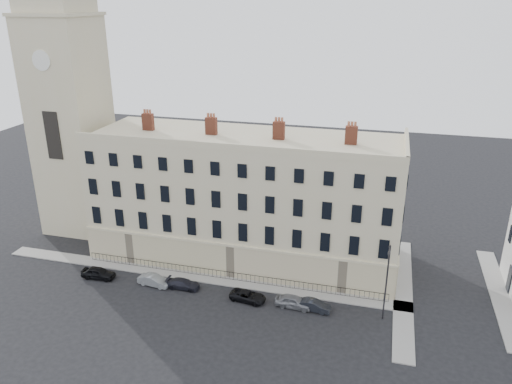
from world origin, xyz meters
TOP-DOWN VIEW (x-y plane):
  - ground at (0.00, 0.00)m, footprint 160.00×160.00m
  - terrace at (-5.97, 11.97)m, footprint 36.22×12.22m
  - church_tower at (-30.00, 14.00)m, footprint 8.00×8.13m
  - pavement_terrace at (-10.00, 5.00)m, footprint 48.00×2.00m
  - pavement_east_return at (13.00, 8.00)m, footprint 2.00×24.00m
  - pavement_adjacent at (23.00, 10.00)m, footprint 2.00×20.00m
  - railings at (-6.00, 5.40)m, footprint 35.00×0.04m
  - car_a at (-20.50, 1.94)m, footprint 3.94×1.74m
  - car_b at (-13.69, 2.18)m, footprint 3.80×1.67m
  - car_c at (-10.35, 2.46)m, footprint 3.75×1.59m
  - car_d at (-2.83, 1.99)m, footprint 4.06×2.25m
  - car_e at (2.05, 2.09)m, footprint 3.91×1.73m
  - car_f at (4.16, 2.05)m, footprint 3.57×1.50m
  - streetlamp at (10.99, 2.29)m, footprint 0.29×1.77m

SIDE VIEW (x-z plane):
  - ground at x=0.00m, z-range 0.00..0.00m
  - pavement_terrace at x=-10.00m, z-range 0.00..0.12m
  - pavement_east_return at x=13.00m, z-range 0.00..0.12m
  - pavement_adjacent at x=23.00m, z-range 0.00..0.12m
  - car_d at x=-2.83m, z-range 0.00..1.07m
  - car_c at x=-10.35m, z-range 0.00..1.08m
  - railings at x=-6.00m, z-range 0.07..1.03m
  - car_f at x=4.16m, z-range 0.00..1.15m
  - car_b at x=-13.69m, z-range 0.00..1.21m
  - car_e at x=2.05m, z-range 0.00..1.31m
  - car_a at x=-20.50m, z-range 0.00..1.32m
  - streetlamp at x=10.99m, z-range 0.44..8.62m
  - terrace at x=-5.97m, z-range -1.00..16.00m
  - church_tower at x=-30.00m, z-range -3.34..40.66m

